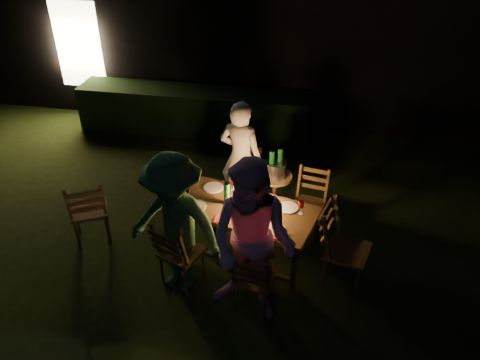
% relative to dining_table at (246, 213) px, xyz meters
% --- Properties ---
extents(garden_envelope, '(40.00, 40.00, 3.20)m').
position_rel_dining_table_xyz_m(garden_envelope, '(-1.02, 5.56, 0.96)').
color(garden_envelope, black).
rests_on(garden_envelope, ground).
extents(dining_table, '(1.80, 1.21, 0.69)m').
position_rel_dining_table_xyz_m(dining_table, '(0.00, 0.00, 0.00)').
color(dining_table, '#4D3519').
rests_on(dining_table, ground).
extents(chair_near_left, '(0.56, 0.58, 0.95)m').
position_rel_dining_table_xyz_m(chair_near_left, '(-0.63, -0.63, -0.33)').
color(chair_near_left, '#4D3519').
rests_on(chair_near_left, ground).
extents(chair_near_right, '(0.46, 0.48, 0.90)m').
position_rel_dining_table_xyz_m(chair_near_right, '(0.24, -0.86, -0.35)').
color(chair_near_right, '#4D3519').
rests_on(chair_near_right, ground).
extents(chair_far_left, '(0.55, 0.58, 0.99)m').
position_rel_dining_table_xyz_m(chair_far_left, '(-0.24, 0.86, -0.32)').
color(chair_far_left, '#4D3519').
rests_on(chair_far_left, ground).
extents(chair_far_right, '(0.47, 0.50, 0.90)m').
position_rel_dining_table_xyz_m(chair_far_right, '(0.73, 0.60, -0.35)').
color(chair_far_right, '#4D3519').
rests_on(chair_far_right, ground).
extents(chair_end, '(0.63, 0.60, 1.08)m').
position_rel_dining_table_xyz_m(chair_end, '(1.19, -0.31, -0.29)').
color(chair_end, '#4D3519').
rests_on(chair_end, ground).
extents(chair_spare, '(0.62, 0.63, 1.00)m').
position_rel_dining_table_xyz_m(chair_spare, '(-1.98, -0.11, -0.31)').
color(chair_spare, '#4D3519').
rests_on(chair_spare, ground).
extents(person_house_side, '(0.68, 0.53, 1.65)m').
position_rel_dining_table_xyz_m(person_house_side, '(-0.23, 0.91, 0.21)').
color(person_house_side, white).
rests_on(person_house_side, ground).
extents(person_opp_right, '(1.06, 0.92, 1.87)m').
position_rel_dining_table_xyz_m(person_opp_right, '(0.23, -0.91, 0.32)').
color(person_opp_right, '#E9A0C2').
rests_on(person_opp_right, ground).
extents(person_opp_left, '(1.24, 0.91, 1.73)m').
position_rel_dining_table_xyz_m(person_opp_left, '(-0.64, -0.68, 0.25)').
color(person_opp_left, '#2E5C2F').
rests_on(person_opp_left, ground).
extents(lantern, '(0.16, 0.16, 0.35)m').
position_rel_dining_table_xyz_m(lantern, '(0.06, 0.04, 0.23)').
color(lantern, white).
rests_on(lantern, dining_table).
extents(plate_far_left, '(0.25, 0.25, 0.01)m').
position_rel_dining_table_xyz_m(plate_far_left, '(-0.48, 0.35, 0.08)').
color(plate_far_left, white).
rests_on(plate_far_left, dining_table).
extents(plate_near_left, '(0.25, 0.25, 0.01)m').
position_rel_dining_table_xyz_m(plate_near_left, '(-0.59, -0.07, 0.08)').
color(plate_near_left, white).
rests_on(plate_near_left, dining_table).
extents(plate_far_right, '(0.25, 0.25, 0.01)m').
position_rel_dining_table_xyz_m(plate_far_right, '(0.49, 0.10, 0.08)').
color(plate_far_right, white).
rests_on(plate_far_right, dining_table).
extents(plate_near_right, '(0.25, 0.25, 0.01)m').
position_rel_dining_table_xyz_m(plate_near_right, '(0.38, -0.33, 0.08)').
color(plate_near_right, white).
rests_on(plate_near_right, dining_table).
extents(wineglass_a, '(0.06, 0.06, 0.18)m').
position_rel_dining_table_xyz_m(wineglass_a, '(-0.22, 0.35, 0.16)').
color(wineglass_a, '#59070F').
rests_on(wineglass_a, dining_table).
extents(wineglass_b, '(0.06, 0.06, 0.18)m').
position_rel_dining_table_xyz_m(wineglass_b, '(-0.73, 0.07, 0.16)').
color(wineglass_b, '#59070F').
rests_on(wineglass_b, dining_table).
extents(wineglass_c, '(0.06, 0.06, 0.18)m').
position_rel_dining_table_xyz_m(wineglass_c, '(0.22, -0.35, 0.16)').
color(wineglass_c, '#59070F').
rests_on(wineglass_c, dining_table).
extents(wineglass_d, '(0.06, 0.06, 0.18)m').
position_rel_dining_table_xyz_m(wineglass_d, '(0.65, 0.02, 0.16)').
color(wineglass_d, '#59070F').
rests_on(wineglass_d, dining_table).
extents(wineglass_e, '(0.06, 0.06, 0.18)m').
position_rel_dining_table_xyz_m(wineglass_e, '(-0.17, -0.26, 0.16)').
color(wineglass_e, silver).
rests_on(wineglass_e, dining_table).
extents(bottle_table, '(0.07, 0.07, 0.28)m').
position_rel_dining_table_xyz_m(bottle_table, '(-0.24, 0.06, 0.21)').
color(bottle_table, '#0F471E').
rests_on(bottle_table, dining_table).
extents(napkin_left, '(0.18, 0.14, 0.01)m').
position_rel_dining_table_xyz_m(napkin_left, '(-0.23, -0.27, 0.07)').
color(napkin_left, red).
rests_on(napkin_left, dining_table).
extents(napkin_right, '(0.18, 0.14, 0.01)m').
position_rel_dining_table_xyz_m(napkin_right, '(0.45, -0.43, 0.07)').
color(napkin_right, red).
rests_on(napkin_right, dining_table).
extents(phone, '(0.14, 0.07, 0.01)m').
position_rel_dining_table_xyz_m(phone, '(-0.68, -0.13, 0.07)').
color(phone, black).
rests_on(phone, dining_table).
extents(side_table, '(0.46, 0.46, 0.62)m').
position_rel_dining_table_xyz_m(side_table, '(0.25, 0.89, -0.07)').
color(side_table, olive).
rests_on(side_table, ground).
extents(ice_bucket, '(0.30, 0.30, 0.22)m').
position_rel_dining_table_xyz_m(ice_bucket, '(0.25, 0.89, 0.11)').
color(ice_bucket, '#A5A8AD').
rests_on(ice_bucket, side_table).
extents(bottle_bucket_a, '(0.07, 0.07, 0.32)m').
position_rel_dining_table_xyz_m(bottle_bucket_a, '(0.20, 0.85, 0.16)').
color(bottle_bucket_a, '#0F471E').
rests_on(bottle_bucket_a, side_table).
extents(bottle_bucket_b, '(0.07, 0.07, 0.32)m').
position_rel_dining_table_xyz_m(bottle_bucket_b, '(0.30, 0.93, 0.16)').
color(bottle_bucket_b, '#0F471E').
rests_on(bottle_bucket_b, side_table).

